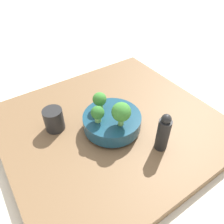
# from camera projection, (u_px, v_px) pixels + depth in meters

# --- Properties ---
(ground_plane) EXTENTS (6.00, 6.00, 0.00)m
(ground_plane) POSITION_uv_depth(u_px,v_px,m) (111.00, 130.00, 0.91)
(ground_plane) COLOR beige
(table) EXTENTS (0.83, 0.77, 0.05)m
(table) POSITION_uv_depth(u_px,v_px,m) (111.00, 126.00, 0.90)
(table) COLOR brown
(table) RESTS_ON ground_plane
(bowl) EXTENTS (0.22, 0.22, 0.07)m
(bowl) POSITION_uv_depth(u_px,v_px,m) (112.00, 121.00, 0.83)
(bowl) COLOR navy
(bowl) RESTS_ON table
(broccoli_floret_right) EXTENTS (0.05, 0.05, 0.06)m
(broccoli_floret_right) POSITION_uv_depth(u_px,v_px,m) (98.00, 113.00, 0.77)
(broccoli_floret_right) COLOR #7AB256
(broccoli_floret_right) RESTS_ON bowl
(broccoli_floret_back) EXTENTS (0.07, 0.07, 0.09)m
(broccoli_floret_back) POSITION_uv_depth(u_px,v_px,m) (121.00, 112.00, 0.74)
(broccoli_floret_back) COLOR #6BA34C
(broccoli_floret_back) RESTS_ON bowl
(broccoli_floret_front) EXTENTS (0.05, 0.05, 0.07)m
(broccoli_floret_front) POSITION_uv_depth(u_px,v_px,m) (100.00, 100.00, 0.82)
(broccoli_floret_front) COLOR #6BA34C
(broccoli_floret_front) RESTS_ON bowl
(cup) EXTENTS (0.07, 0.07, 0.09)m
(cup) POSITION_uv_depth(u_px,v_px,m) (54.00, 120.00, 0.83)
(cup) COLOR black
(cup) RESTS_ON table
(pepper_mill) EXTENTS (0.04, 0.04, 0.16)m
(pepper_mill) POSITION_uv_depth(u_px,v_px,m) (163.00, 133.00, 0.74)
(pepper_mill) COLOR black
(pepper_mill) RESTS_ON table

